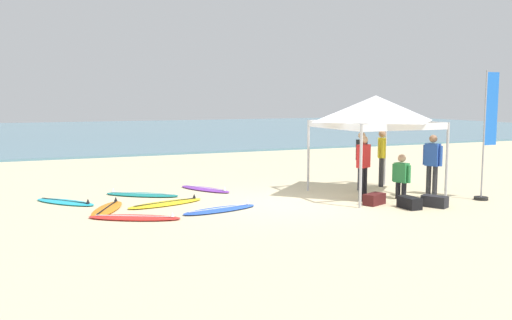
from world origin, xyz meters
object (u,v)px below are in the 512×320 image
surfboard_purple (205,189)px  person_yellow (382,154)px  gear_bag_on_sand (435,201)px  person_black (361,157)px  canopy_tent (376,109)px  surfboard_cyan (65,202)px  surfboard_orange (107,209)px  surfboard_teal (142,194)px  person_blue (432,162)px  banner_flag (487,140)px  surfboard_blue (220,209)px  gear_bag_by_pole (409,203)px  person_red (363,163)px  person_green (401,175)px  surfboard_yellow (166,203)px  gear_bag_near_tent (374,199)px  surfboard_red (135,217)px

surfboard_purple → person_yellow: size_ratio=1.10×
gear_bag_on_sand → person_black: bearing=97.3°
canopy_tent → person_yellow: size_ratio=1.63×
surfboard_cyan → surfboard_orange: (0.87, -1.30, 0.00)m
surfboard_teal → person_black: person_black is taller
surfboard_teal → person_yellow: bearing=-10.0°
person_blue → banner_flag: (1.19, -0.68, 0.59)m
surfboard_cyan → surfboard_blue: size_ratio=0.87×
gear_bag_by_pole → surfboard_purple: bearing=130.4°
person_red → person_green: bearing=-9.8°
person_red → person_yellow: bearing=43.6°
banner_flag → gear_bag_by_pole: (-2.59, -0.17, -1.43)m
person_black → surfboard_cyan: bearing=170.6°
person_black → gear_bag_on_sand: (0.35, -2.71, -0.85)m
surfboard_blue → banner_flag: banner_flag is taller
surfboard_orange → person_blue: size_ratio=1.14×
person_red → person_green: (1.08, -0.19, -0.33)m
surfboard_yellow → gear_bag_by_pole: 6.04m
surfboard_orange → gear_bag_on_sand: 8.02m
surfboard_purple → person_black: bearing=-23.9°
canopy_tent → gear_bag_on_sand: size_ratio=4.66×
person_red → gear_bag_on_sand: (1.18, -1.39, -0.85)m
gear_bag_near_tent → surfboard_teal: bearing=145.6°
gear_bag_near_tent → gear_bag_by_pole: (0.51, -0.73, 0.00)m
surfboard_orange → person_black: size_ratio=1.14×
surfboard_purple → person_yellow: bearing=-15.4°
gear_bag_on_sand → canopy_tent: bearing=102.4°
surfboard_blue → gear_bag_on_sand: gear_bag_on_sand is taller
canopy_tent → gear_bag_near_tent: bearing=-124.3°
surfboard_yellow → banner_flag: 8.52m
person_green → surfboard_orange: bearing=168.2°
person_green → gear_bag_on_sand: bearing=-85.4°
surfboard_purple → person_red: (3.31, -3.16, 0.95)m
surfboard_yellow → person_yellow: person_yellow is taller
surfboard_orange → gear_bag_by_pole: (6.83, -2.66, 0.10)m
person_blue → banner_flag: size_ratio=0.50×
banner_flag → gear_bag_by_pole: size_ratio=5.67×
surfboard_cyan → gear_bag_on_sand: size_ratio=2.97×
surfboard_teal → person_blue: 7.93m
surfboard_teal → gear_bag_on_sand: 7.73m
surfboard_red → person_red: 5.99m
surfboard_yellow → person_blue: size_ratio=1.26×
person_black → gear_bag_by_pole: size_ratio=2.85×
canopy_tent → surfboard_red: bearing=-176.4°
surfboard_yellow → surfboard_red: size_ratio=1.02×
surfboard_red → banner_flag: size_ratio=0.62×
person_yellow → gear_bag_by_pole: bearing=-114.0°
canopy_tent → surfboard_blue: 5.19m
surfboard_red → person_green: 7.03m
person_red → banner_flag: (3.08, -1.12, 0.59)m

